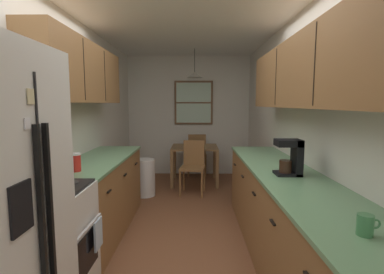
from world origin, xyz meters
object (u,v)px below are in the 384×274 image
at_px(dining_chair_near, 193,164).
at_px(coffee_maker, 291,156).
at_px(dining_table, 195,152).
at_px(storage_canister, 75,162).
at_px(trash_bin, 145,177).
at_px(table_serving_bowl, 193,144).
at_px(stove_range, 45,246).
at_px(dining_chair_far, 197,153).
at_px(mug_by_coffeemaker, 366,225).
at_px(microwave_over_range, 18,80).

xyz_separation_m(dining_chair_near, coffee_maker, (0.89, -2.31, 0.57)).
relative_size(dining_table, coffee_maker, 2.72).
relative_size(dining_table, storage_canister, 5.08).
relative_size(dining_table, trash_bin, 1.42).
height_order(dining_table, table_serving_bowl, table_serving_bowl).
bearing_deg(storage_canister, table_serving_bowl, 68.99).
height_order(dining_table, dining_chair_near, dining_chair_near).
relative_size(dining_chair_near, trash_bin, 1.46).
bearing_deg(stove_range, dining_chair_near, 68.61).
relative_size(dining_chair_far, mug_by_coffeemaker, 7.89).
height_order(stove_range, coffee_maker, coffee_maker).
bearing_deg(stove_range, coffee_maker, 14.06).
height_order(microwave_over_range, dining_chair_near, microwave_over_range).
xyz_separation_m(dining_table, table_serving_bowl, (-0.02, 0.09, 0.15)).
bearing_deg(dining_chair_far, mug_by_coffeemaker, -80.41).
relative_size(microwave_over_range, storage_canister, 3.58).
height_order(stove_range, dining_chair_far, stove_range).
xyz_separation_m(dining_chair_near, dining_chair_far, (0.07, 1.20, 0.00)).
distance_m(dining_chair_far, trash_bin, 1.63).
xyz_separation_m(storage_canister, coffee_maker, (2.00, -0.12, 0.08)).
bearing_deg(mug_by_coffeemaker, dining_table, 101.54).
distance_m(dining_table, dining_chair_near, 0.61).
relative_size(dining_table, table_serving_bowl, 5.35).
distance_m(microwave_over_range, storage_canister, 0.95).
relative_size(dining_chair_far, table_serving_bowl, 5.50).
relative_size(coffee_maker, table_serving_bowl, 1.96).
bearing_deg(mug_by_coffeemaker, dining_chair_near, 103.82).
xyz_separation_m(stove_range, coffee_maker, (1.99, 0.50, 0.60)).
bearing_deg(dining_table, trash_bin, -137.43).
bearing_deg(trash_bin, dining_chair_far, 57.37).
bearing_deg(dining_chair_far, coffee_maker, -76.74).
distance_m(storage_canister, table_serving_bowl, 3.09).
xyz_separation_m(storage_canister, table_serving_bowl, (1.11, 2.88, -0.23)).
bearing_deg(stove_range, dining_chair_far, 73.78).
distance_m(coffee_maker, table_serving_bowl, 3.14).
relative_size(dining_chair_near, dining_chair_far, 1.00).
distance_m(stove_range, coffee_maker, 2.14).
height_order(dining_chair_near, storage_canister, storage_canister).
distance_m(dining_chair_near, coffee_maker, 2.54).
bearing_deg(coffee_maker, dining_chair_far, 103.26).
xyz_separation_m(dining_chair_far, storage_canister, (-1.17, -3.39, 0.49)).
distance_m(microwave_over_range, dining_chair_far, 4.38).
relative_size(dining_chair_near, mug_by_coffeemaker, 7.89).
distance_m(mug_by_coffeemaker, table_serving_bowl, 4.28).
relative_size(microwave_over_range, table_serving_bowl, 3.77).
xyz_separation_m(dining_chair_far, coffee_maker, (0.83, -3.51, 0.57)).
bearing_deg(trash_bin, coffee_maker, -51.65).
relative_size(stove_range, dining_table, 1.26).
height_order(dining_chair_far, storage_canister, storage_canister).
bearing_deg(table_serving_bowl, stove_range, -107.46).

